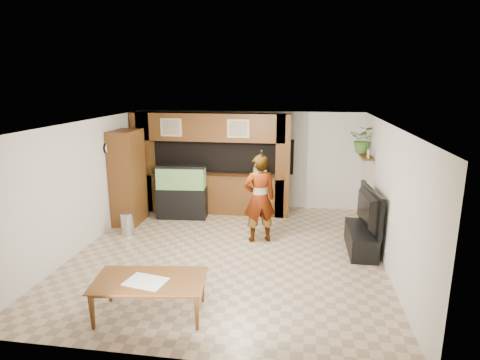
% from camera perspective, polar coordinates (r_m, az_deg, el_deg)
% --- Properties ---
extents(floor, '(6.50, 6.50, 0.00)m').
position_cam_1_polar(floor, '(8.25, -1.66, -10.26)').
color(floor, tan).
rests_on(floor, ground).
extents(ceiling, '(6.50, 6.50, 0.00)m').
position_cam_1_polar(ceiling, '(7.57, -1.80, 8.02)').
color(ceiling, white).
rests_on(ceiling, wall_back).
extents(wall_back, '(6.00, 0.00, 6.00)m').
position_cam_1_polar(wall_back, '(10.94, 1.34, 2.95)').
color(wall_back, silver).
rests_on(wall_back, floor).
extents(wall_left, '(0.00, 6.50, 6.50)m').
position_cam_1_polar(wall_left, '(8.84, -21.23, -0.63)').
color(wall_left, silver).
rests_on(wall_left, floor).
extents(wall_right, '(0.00, 6.50, 6.50)m').
position_cam_1_polar(wall_right, '(7.86, 20.35, -2.29)').
color(wall_right, silver).
rests_on(wall_right, floor).
extents(partition, '(4.20, 0.99, 2.60)m').
position_cam_1_polar(partition, '(10.51, -4.24, 2.53)').
color(partition, brown).
rests_on(partition, floor).
extents(wall_clock, '(0.05, 0.25, 0.25)m').
position_cam_1_polar(wall_clock, '(9.57, -18.43, 4.31)').
color(wall_clock, black).
rests_on(wall_clock, wall_left).
extents(wall_shelf, '(0.25, 0.90, 0.04)m').
position_cam_1_polar(wall_shelf, '(9.62, 17.43, 3.22)').
color(wall_shelf, brown).
rests_on(wall_shelf, wall_right).
extents(pantry_cabinet, '(0.57, 0.92, 2.26)m').
position_cam_1_polar(pantry_cabinet, '(9.96, -15.67, 0.35)').
color(pantry_cabinet, brown).
rests_on(pantry_cabinet, floor).
extents(trash_can, '(0.28, 0.28, 0.51)m').
position_cam_1_polar(trash_can, '(9.41, -15.73, -6.02)').
color(trash_can, '#B2B2B7').
rests_on(trash_can, floor).
extents(aquarium, '(1.23, 0.46, 1.37)m').
position_cam_1_polar(aquarium, '(10.16, -8.29, -1.71)').
color(aquarium, black).
rests_on(aquarium, floor).
extents(tv_stand, '(0.51, 1.39, 0.46)m').
position_cam_1_polar(tv_stand, '(8.62, 16.78, -8.11)').
color(tv_stand, black).
rests_on(tv_stand, floor).
extents(television, '(0.35, 1.48, 0.85)m').
position_cam_1_polar(television, '(8.40, 17.09, -3.96)').
color(television, black).
rests_on(television, tv_stand).
extents(photo_frame, '(0.04, 0.15, 0.20)m').
position_cam_1_polar(photo_frame, '(9.29, 17.77, 3.58)').
color(photo_frame, tan).
rests_on(photo_frame, wall_shelf).
extents(potted_plant, '(0.74, 0.70, 0.64)m').
position_cam_1_polar(potted_plant, '(9.87, 17.14, 5.52)').
color(potted_plant, '#416F2C').
rests_on(potted_plant, wall_shelf).
extents(person, '(0.81, 0.66, 1.91)m').
position_cam_1_polar(person, '(8.52, 2.78, -2.64)').
color(person, tan).
rests_on(person, floor).
extents(microphone, '(0.03, 0.09, 0.15)m').
position_cam_1_polar(microphone, '(8.13, 3.10, 3.73)').
color(microphone, black).
rests_on(microphone, person).
extents(dining_table, '(1.72, 1.11, 0.57)m').
position_cam_1_polar(dining_table, '(6.24, -12.68, -16.11)').
color(dining_table, brown).
rests_on(dining_table, floor).
extents(newspaper_a, '(0.63, 0.51, 0.01)m').
position_cam_1_polar(newspaper_a, '(6.09, -13.27, -13.88)').
color(newspaper_a, silver).
rests_on(newspaper_a, dining_table).
extents(counter_box, '(0.36, 0.27, 0.22)m').
position_cam_1_polar(counter_box, '(10.15, 2.84, 1.20)').
color(counter_box, tan).
rests_on(counter_box, partition).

